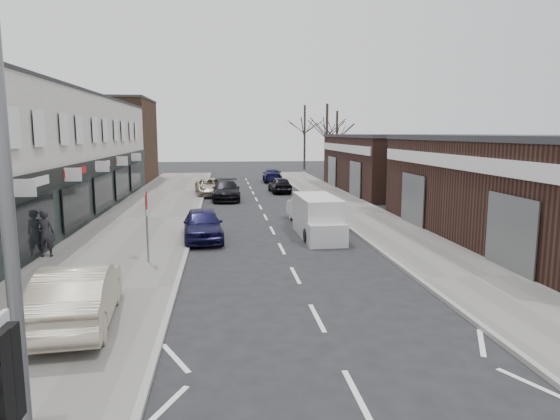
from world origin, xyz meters
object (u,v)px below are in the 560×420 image
object	(u,v)px
street_lamp	(20,152)
parked_car_left_c	(210,187)
traffic_light	(0,407)
parked_car_left_b	(226,190)
parked_car_right_b	(280,185)
pedestrian	(45,233)
white_van	(318,218)
parked_car_right_c	(272,175)
sedan_on_pavement	(78,294)
parked_car_left_a	(203,224)
parked_car_right_a	(310,209)
warning_sign	(147,206)

from	to	relation	value
street_lamp	parked_car_left_c	distance (m)	33.75
traffic_light	parked_car_left_b	distance (m)	31.93
parked_car_right_b	pedestrian	bearing A→B (deg)	58.14
white_van	parked_car_right_b	xyz separation A→B (m)	(0.20, 17.57, -0.24)
parked_car_right_b	parked_car_right_c	distance (m)	9.06
traffic_light	parked_car_left_b	bearing A→B (deg)	86.04
sedan_on_pavement	parked_car_left_b	world-z (taller)	sedan_on_pavement
parked_car_left_a	parked_car_right_a	world-z (taller)	parked_car_right_a
sedan_on_pavement	parked_car_left_c	world-z (taller)	sedan_on_pavement
white_van	pedestrian	size ratio (longest dim) A/B	2.64
parked_car_left_b	parked_car_right_c	xyz separation A→B (m)	(4.66, 13.18, -0.06)
white_van	traffic_light	bearing A→B (deg)	-110.37
parked_car_right_c	pedestrian	bearing A→B (deg)	71.01
warning_sign	white_van	bearing A→B (deg)	31.28
white_van	parked_car_right_b	distance (m)	17.57
warning_sign	street_lamp	bearing A→B (deg)	-87.16
parked_car_left_b	sedan_on_pavement	bearing A→B (deg)	-98.74
parked_car_left_a	parked_car_right_b	world-z (taller)	parked_car_left_a
street_lamp	parked_car_right_c	world-z (taller)	street_lamp
sedan_on_pavement	parked_car_right_b	bearing A→B (deg)	-111.84
white_van	sedan_on_pavement	xyz separation A→B (m)	(-8.00, -10.40, -0.01)
pedestrian	parked_car_left_a	distance (m)	6.53
parked_car_left_b	parked_car_left_c	xyz separation A→B (m)	(-1.20, 2.90, -0.05)
sedan_on_pavement	parked_car_left_a	distance (m)	10.49
street_lamp	parked_car_left_b	distance (m)	30.93
street_lamp	parked_car_right_a	size ratio (longest dim) A/B	1.62
parked_car_right_a	street_lamp	bearing A→B (deg)	68.52
traffic_light	warning_sign	bearing A→B (deg)	93.10
parked_car_left_a	sedan_on_pavement	bearing A→B (deg)	-108.83
parked_car_left_a	parked_car_right_b	size ratio (longest dim) A/B	1.11
white_van	parked_car_left_c	bearing A→B (deg)	107.12
street_lamp	warning_sign	world-z (taller)	street_lamp
traffic_light	sedan_on_pavement	size ratio (longest dim) A/B	0.67
warning_sign	parked_car_right_a	xyz separation A→B (m)	(7.36, 7.66, -1.39)
street_lamp	parked_car_right_c	bearing A→B (deg)	80.94
parked_car_left_c	parked_car_right_b	xyz separation A→B (m)	(5.60, 1.21, -0.01)
parked_car_left_c	pedestrian	bearing A→B (deg)	-112.37
parked_car_left_a	pedestrian	bearing A→B (deg)	-157.90
parked_car_left_b	parked_car_right_a	distance (m)	11.05
street_lamp	parked_car_left_b	bearing A→B (deg)	85.65
warning_sign	parked_car_left_b	xyz separation A→B (m)	(2.96, 17.80, -1.49)
warning_sign	parked_car_right_b	distance (m)	23.17
traffic_light	sedan_on_pavement	distance (m)	8.27
white_van	parked_car_left_a	world-z (taller)	white_van
street_lamp	parked_car_right_b	bearing A→B (deg)	79.04
traffic_light	parked_car_right_a	size ratio (longest dim) A/B	0.63
parked_car_left_c	parked_car_right_b	size ratio (longest dim) A/B	1.24
pedestrian	traffic_light	bearing A→B (deg)	102.35
parked_car_left_a	street_lamp	bearing A→B (deg)	-98.17
street_lamp	parked_car_left_c	xyz separation A→B (m)	(1.13, 33.50, -3.96)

